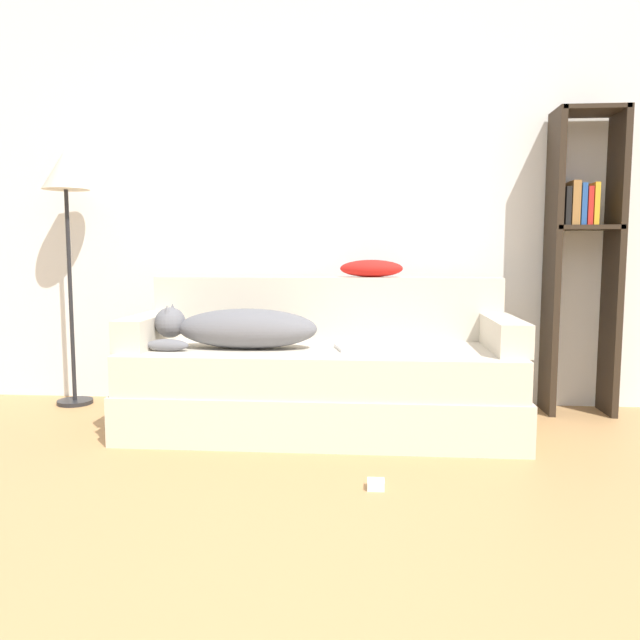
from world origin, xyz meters
The scene contains 11 objects.
wall_back centered at (0.00, 3.02, 1.35)m, with size 7.68×0.06×2.70m.
couch centered at (-0.10, 2.36, 0.21)m, with size 1.98×0.81×0.43m.
couch_backrest centered at (-0.10, 2.70, 0.61)m, with size 1.94×0.15×0.35m.
couch_arm_left centered at (-1.01, 2.36, 0.51)m, with size 0.15×0.62×0.16m.
couch_arm_right centered at (0.81, 2.36, 0.51)m, with size 0.15×0.62×0.16m.
dog centered at (-0.51, 2.28, 0.54)m, with size 0.84×0.29×0.22m.
laptop centered at (0.13, 2.31, 0.44)m, with size 0.32×0.25×0.02m.
throw_pillow centered at (0.15, 2.71, 0.83)m, with size 0.35×0.15×0.10m.
bookshelf centered at (1.33, 2.84, 0.96)m, with size 0.37×0.26×1.70m.
floor_lamp centered at (-1.64, 2.79, 1.29)m, with size 0.27×0.27×1.51m.
power_adapter centered at (0.18, 1.56, 0.02)m, with size 0.07×0.07×0.04m.
Camera 1 is at (0.16, -0.79, 0.92)m, focal length 35.00 mm.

